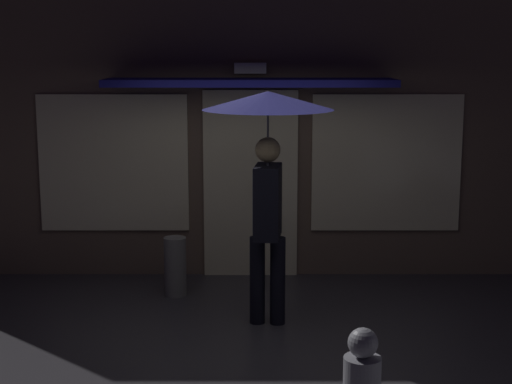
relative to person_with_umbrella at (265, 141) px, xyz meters
name	(u,v)px	position (x,y,z in m)	size (l,w,h in m)	color
ground_plane	(247,342)	(-0.18, -0.51, -1.81)	(18.00, 18.00, 0.00)	#38353A
building_facade	(248,116)	(-0.18, 1.82, 0.07)	(9.03, 1.00, 3.79)	brown
person_with_umbrella	(265,141)	(0.00, 0.00, 0.00)	(1.25, 1.25, 2.28)	black
sidewalk_bollard	(173,267)	(-0.99, 0.88, -1.49)	(0.24, 0.24, 0.65)	slate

